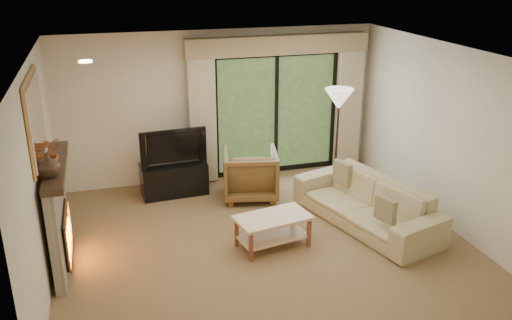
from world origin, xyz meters
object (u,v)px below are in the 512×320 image
object	(u,v)px
media_console	(174,179)
coffee_table	(273,231)
sofa	(366,203)
armchair	(250,174)

from	to	relation	value
media_console	coffee_table	size ratio (longest dim) A/B	1.07
media_console	sofa	bearing A→B (deg)	-39.99
media_console	armchair	distance (m)	1.28
media_console	armchair	size ratio (longest dim) A/B	1.20
sofa	coffee_table	bearing A→B (deg)	-97.07
sofa	armchair	bearing A→B (deg)	-151.89
media_console	coffee_table	distance (m)	2.36
sofa	coffee_table	xyz separation A→B (m)	(-1.51, -0.23, -0.12)
media_console	coffee_table	bearing A→B (deg)	-67.39
sofa	coffee_table	size ratio (longest dim) A/B	2.36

